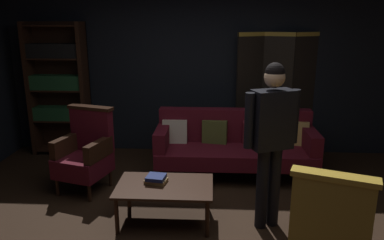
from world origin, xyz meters
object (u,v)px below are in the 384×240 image
object	(u,v)px
armchair_gilt_accent	(329,231)
book_tan_leather	(156,181)
book_navy_cloth	(156,177)
folding_screen	(276,93)
velvet_couch	(235,143)
standing_figure	(271,132)
coffee_table	(165,189)
bookshelf	(58,86)
armchair_wing_left	(86,152)

from	to	relation	value
armchair_gilt_accent	book_tan_leather	xyz separation A→B (m)	(-1.51, 0.97, -0.05)
armchair_gilt_accent	book_navy_cloth	bearing A→B (deg)	147.37
folding_screen	book_navy_cloth	world-z (taller)	folding_screen
velvet_couch	folding_screen	bearing A→B (deg)	51.41
folding_screen	book_tan_leather	xyz separation A→B (m)	(-1.57, -2.08, -0.55)
folding_screen	standing_figure	world-z (taller)	folding_screen
coffee_table	armchair_gilt_accent	size ratio (longest dim) A/B	0.96
book_tan_leather	coffee_table	bearing A→B (deg)	-29.38
book_navy_cloth	book_tan_leather	bearing A→B (deg)	0.00
folding_screen	book_navy_cloth	distance (m)	2.65
armchair_gilt_accent	book_navy_cloth	world-z (taller)	armchair_gilt_accent
armchair_gilt_accent	book_navy_cloth	size ratio (longest dim) A/B	5.48
folding_screen	armchair_gilt_accent	distance (m)	3.09
standing_figure	book_tan_leather	distance (m)	1.30
bookshelf	armchair_gilt_accent	distance (m)	4.47
armchair_gilt_accent	coffee_table	bearing A→B (deg)	147.16
armchair_gilt_accent	standing_figure	xyz separation A→B (m)	(-0.34, 0.89, 0.54)
bookshelf	armchair_gilt_accent	bearing A→B (deg)	-41.69
velvet_couch	book_navy_cloth	bearing A→B (deg)	-125.81
standing_figure	book_navy_cloth	distance (m)	1.29
bookshelf	folding_screen	bearing A→B (deg)	1.68
folding_screen	coffee_table	world-z (taller)	folding_screen
folding_screen	velvet_couch	world-z (taller)	folding_screen
armchair_wing_left	armchair_gilt_accent	bearing A→B (deg)	-33.55
coffee_table	bookshelf	bearing A→B (deg)	132.99
coffee_table	book_tan_leather	distance (m)	0.13
folding_screen	coffee_table	xyz separation A→B (m)	(-1.47, -2.14, -0.61)
bookshelf	book_tan_leather	world-z (taller)	bookshelf
armchair_gilt_accent	bookshelf	bearing A→B (deg)	138.31
bookshelf	armchair_gilt_accent	world-z (taller)	bookshelf
velvet_couch	book_navy_cloth	distance (m)	1.54
armchair_gilt_accent	folding_screen	bearing A→B (deg)	88.92
bookshelf	book_navy_cloth	size ratio (longest dim) A/B	10.81
velvet_couch	book_tan_leather	size ratio (longest dim) A/B	9.71
folding_screen	armchair_gilt_accent	xyz separation A→B (m)	(-0.06, -3.05, -0.50)
velvet_couch	armchair_wing_left	xyz separation A→B (m)	(-1.88, -0.56, 0.03)
standing_figure	folding_screen	bearing A→B (deg)	79.44
bookshelf	book_tan_leather	size ratio (longest dim) A/B	9.38
bookshelf	velvet_couch	xyz separation A→B (m)	(2.70, -0.74, -0.62)
folding_screen	bookshelf	bearing A→B (deg)	-178.32
coffee_table	book_navy_cloth	bearing A→B (deg)	150.62
folding_screen	armchair_wing_left	world-z (taller)	folding_screen
folding_screen	velvet_couch	xyz separation A→B (m)	(-0.67, -0.84, -0.53)
coffee_table	book_tan_leather	size ratio (longest dim) A/B	4.58
coffee_table	folding_screen	bearing A→B (deg)	55.52
velvet_couch	armchair_gilt_accent	bearing A→B (deg)	-74.59
armchair_gilt_accent	armchair_wing_left	world-z (taller)	same
standing_figure	book_tan_leather	world-z (taller)	standing_figure
standing_figure	armchair_gilt_accent	bearing A→B (deg)	-68.88
coffee_table	armchair_gilt_accent	bearing A→B (deg)	-32.84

